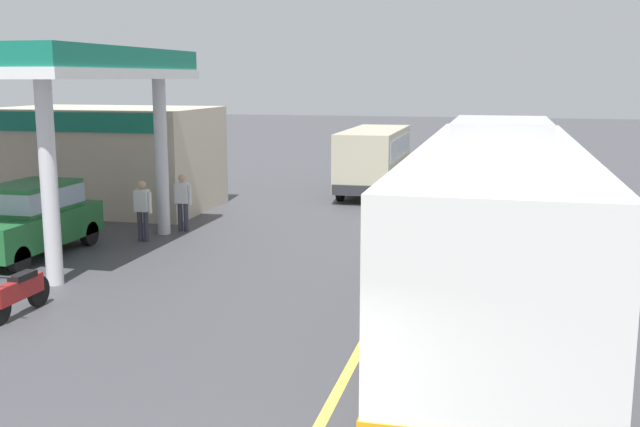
% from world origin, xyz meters
% --- Properties ---
extents(ground, '(120.00, 120.00, 0.00)m').
position_xyz_m(ground, '(0.00, 20.00, 0.00)').
color(ground, '#424247').
extents(lane_divider_stripe, '(0.16, 50.00, 0.01)m').
position_xyz_m(lane_divider_stripe, '(0.00, 15.00, 0.00)').
color(lane_divider_stripe, '#D8CC4C').
rests_on(lane_divider_stripe, ground).
extents(coach_bus_main, '(2.60, 11.04, 3.69)m').
position_xyz_m(coach_bus_main, '(2.11, 7.39, 1.72)').
color(coach_bus_main, white).
rests_on(coach_bus_main, ground).
extents(gas_station_roadside, '(9.10, 11.95, 5.10)m').
position_xyz_m(gas_station_roadside, '(-10.82, 15.81, 2.63)').
color(gas_station_roadside, '#147259').
rests_on(gas_station_roadside, ground).
extents(car_at_pump, '(1.70, 4.20, 1.82)m').
position_xyz_m(car_at_pump, '(-9.16, 11.08, 1.01)').
color(car_at_pump, '#1E602D').
rests_on(car_at_pump, ground).
extents(minibus_opposing_lane, '(2.04, 6.13, 2.44)m').
position_xyz_m(minibus_opposing_lane, '(-2.59, 23.24, 1.47)').
color(minibus_opposing_lane, '#BFB799').
rests_on(minibus_opposing_lane, ground).
extents(motorcycle_parked_forecourt, '(0.55, 1.80, 0.92)m').
position_xyz_m(motorcycle_parked_forecourt, '(-6.53, 6.86, 0.44)').
color(motorcycle_parked_forecourt, black).
rests_on(motorcycle_parked_forecourt, ground).
extents(pedestrian_near_pump, '(0.55, 0.22, 1.66)m').
position_xyz_m(pedestrian_near_pump, '(-6.75, 14.83, 0.93)').
color(pedestrian_near_pump, '#33333F').
rests_on(pedestrian_near_pump, ground).
extents(pedestrian_by_shop, '(0.55, 0.22, 1.66)m').
position_xyz_m(pedestrian_by_shop, '(-7.26, 13.32, 0.93)').
color(pedestrian_by_shop, '#33333F').
rests_on(pedestrian_by_shop, ground).
extents(car_trailing_behind_bus, '(1.70, 4.20, 1.82)m').
position_xyz_m(car_trailing_behind_bus, '(2.03, 25.56, 1.01)').
color(car_trailing_behind_bus, olive).
rests_on(car_trailing_behind_bus, ground).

